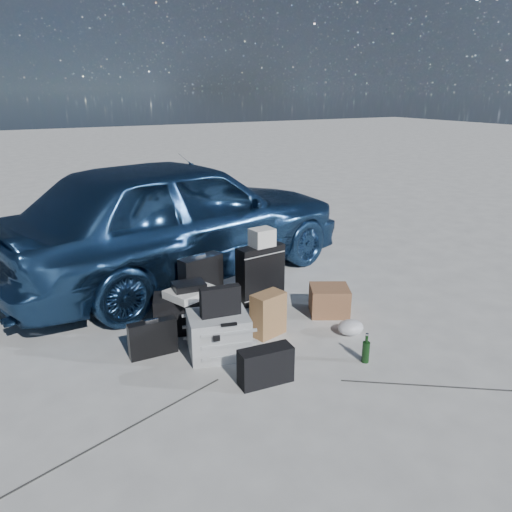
{
  "coord_description": "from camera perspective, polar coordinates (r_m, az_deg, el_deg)",
  "views": [
    {
      "loc": [
        -2.13,
        -3.6,
        2.34
      ],
      "look_at": [
        0.3,
        0.85,
        0.63
      ],
      "focal_mm": 35.0,
      "sensor_mm": 36.0,
      "label": 1
    }
  ],
  "objects": [
    {
      "name": "white_carton",
      "position": [
        5.56,
        0.7,
        2.14
      ],
      "size": [
        0.27,
        0.22,
        0.2
      ],
      "primitive_type": "cube",
      "rotation": [
        0.0,
        0.0,
        0.09
      ],
      "color": "silver",
      "rests_on": "suitcase_right"
    },
    {
      "name": "car",
      "position": [
        6.41,
        -8.93,
        4.41
      ],
      "size": [
        4.96,
        2.93,
        1.58
      ],
      "primitive_type": "imported",
      "rotation": [
        0.0,
        0.0,
        1.81
      ],
      "color": "navy",
      "rests_on": "ground"
    },
    {
      "name": "flat_box_black",
      "position": [
        4.98,
        -7.68,
        -3.39
      ],
      "size": [
        0.33,
        0.25,
        0.07
      ],
      "primitive_type": "cube",
      "rotation": [
        0.0,
        0.0,
        -0.09
      ],
      "color": "black",
      "rests_on": "flat_box_white"
    },
    {
      "name": "laptop_bag",
      "position": [
        4.49,
        -4.1,
        -5.18
      ],
      "size": [
        0.37,
        0.14,
        0.27
      ],
      "primitive_type": "cube",
      "rotation": [
        0.0,
        0.0,
        -0.15
      ],
      "color": "black",
      "rests_on": "pelican_case"
    },
    {
      "name": "briefcase",
      "position": [
        4.71,
        -11.71,
        -9.2
      ],
      "size": [
        0.44,
        0.11,
        0.34
      ],
      "primitive_type": "cube",
      "rotation": [
        0.0,
        0.0,
        -0.03
      ],
      "color": "black",
      "rests_on": "ground"
    },
    {
      "name": "cardboard_box",
      "position": [
        5.49,
        8.37,
        -5.04
      ],
      "size": [
        0.53,
        0.51,
        0.31
      ],
      "primitive_type": "cube",
      "rotation": [
        0.0,
        0.0,
        -0.49
      ],
      "color": "brown",
      "rests_on": "ground"
    },
    {
      "name": "messenger_bag",
      "position": [
        4.23,
        1.11,
        -12.43
      ],
      "size": [
        0.47,
        0.21,
        0.32
      ],
      "primitive_type": "cube",
      "rotation": [
        0.0,
        0.0,
        -0.08
      ],
      "color": "black",
      "rests_on": "ground"
    },
    {
      "name": "flat_box_white",
      "position": [
        5.01,
        -7.51,
        -4.14
      ],
      "size": [
        0.54,
        0.47,
        0.08
      ],
      "primitive_type": "cube",
      "rotation": [
        0.0,
        0.0,
        0.35
      ],
      "color": "silver",
      "rests_on": "duffel_bag"
    },
    {
      "name": "suitcase_left",
      "position": [
        5.5,
        -6.28,
        -3.13
      ],
      "size": [
        0.5,
        0.27,
        0.62
      ],
      "primitive_type": "cube",
      "rotation": [
        0.0,
        0.0,
        0.21
      ],
      "color": "black",
      "rests_on": "ground"
    },
    {
      "name": "duffel_bag",
      "position": [
        5.12,
        -7.32,
        -6.4
      ],
      "size": [
        0.81,
        0.56,
        0.37
      ],
      "primitive_type": "cube",
      "rotation": [
        0.0,
        0.0,
        -0.36
      ],
      "color": "black",
      "rests_on": "ground"
    },
    {
      "name": "green_bottle",
      "position": [
        4.63,
        12.46,
        -10.29
      ],
      "size": [
        0.09,
        0.09,
        0.27
      ],
      "primitive_type": "cylinder",
      "rotation": [
        0.0,
        0.0,
        0.33
      ],
      "color": "black",
      "rests_on": "ground"
    },
    {
      "name": "pelican_case",
      "position": [
        4.64,
        -4.31,
        -8.92
      ],
      "size": [
        0.63,
        0.56,
        0.39
      ],
      "primitive_type": "cube",
      "rotation": [
        0.0,
        0.0,
        -0.25
      ],
      "color": "#AFB3B5",
      "rests_on": "ground"
    },
    {
      "name": "kraft_bag",
      "position": [
        4.97,
        1.4,
        -6.65
      ],
      "size": [
        0.37,
        0.27,
        0.44
      ],
      "primitive_type": "cube",
      "rotation": [
        0.0,
        0.0,
        0.25
      ],
      "color": "olive",
      "rests_on": "ground"
    },
    {
      "name": "ground",
      "position": [
        4.79,
        1.79,
        -10.61
      ],
      "size": [
        60.0,
        60.0,
        0.0
      ],
      "primitive_type": "plane",
      "color": "beige",
      "rests_on": "ground"
    },
    {
      "name": "suitcase_right",
      "position": [
        5.7,
        0.5,
        -2.03
      ],
      "size": [
        0.57,
        0.26,
        0.66
      ],
      "primitive_type": "cube",
      "rotation": [
        0.0,
        0.0,
        0.1
      ],
      "color": "black",
      "rests_on": "ground"
    },
    {
      "name": "plastic_bag",
      "position": [
        5.12,
        10.76,
        -8.01
      ],
      "size": [
        0.3,
        0.27,
        0.15
      ],
      "primitive_type": "ellipsoid",
      "rotation": [
        0.0,
        0.0,
        -0.16
      ],
      "color": "silver",
      "rests_on": "ground"
    }
  ]
}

